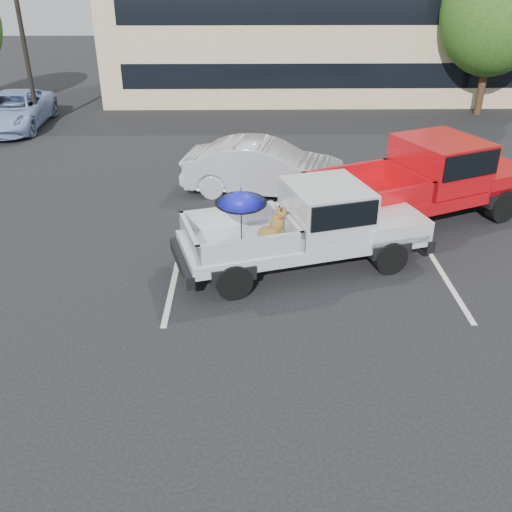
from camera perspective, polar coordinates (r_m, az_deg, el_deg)
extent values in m
plane|color=black|center=(11.51, 6.08, -5.63)|extent=(90.00, 90.00, 0.00)
cube|color=silver|center=(13.24, -7.89, -0.93)|extent=(0.12, 5.00, 0.01)
cube|color=silver|center=(13.85, 17.58, -0.71)|extent=(0.12, 5.00, 0.01)
cube|color=tan|center=(30.89, 5.76, 21.53)|extent=(20.00, 8.00, 6.00)
cube|color=black|center=(27.19, 6.52, 17.45)|extent=(18.00, 0.08, 1.10)
cube|color=black|center=(26.84, 6.85, 23.12)|extent=(18.00, 0.08, 1.10)
cylinder|color=black|center=(25.28, -22.05, 18.41)|extent=(0.18, 0.18, 6.00)
cylinder|color=#332114|center=(27.99, 21.70, 15.77)|extent=(0.32, 0.32, 2.73)
ellipsoid|color=#234B15|center=(27.63, 22.80, 21.51)|extent=(4.46, 4.46, 5.13)
cylinder|color=#332114|center=(34.67, 12.05, 19.16)|extent=(0.32, 0.32, 2.86)
cylinder|color=black|center=(11.74, -2.26, -2.56)|extent=(0.81, 0.48, 0.76)
cylinder|color=black|center=(13.32, -4.32, 1.28)|extent=(0.81, 0.48, 0.76)
cylinder|color=black|center=(13.00, 13.24, -0.14)|extent=(0.81, 0.48, 0.76)
cylinder|color=black|center=(14.44, 9.74, 3.14)|extent=(0.81, 0.48, 0.76)
cube|color=silver|center=(12.89, 4.61, 1.76)|extent=(5.71, 3.35, 0.28)
cube|color=silver|center=(13.62, 12.53, 3.60)|extent=(1.98, 2.26, 0.46)
cube|color=black|center=(14.14, 15.04, 2.52)|extent=(0.74, 1.94, 0.30)
cube|color=black|center=(12.31, -7.43, -0.61)|extent=(0.72, 1.93, 0.28)
cube|color=silver|center=(12.81, 7.03, 4.80)|extent=(2.10, 2.23, 1.05)
cube|color=black|center=(12.74, 7.08, 5.63)|extent=(1.98, 2.28, 0.55)
cube|color=black|center=(12.45, -1.61, 1.15)|extent=(2.72, 2.41, 0.10)
cube|color=silver|center=(13.08, -2.66, 3.96)|extent=(2.24, 0.74, 0.50)
cube|color=silver|center=(11.57, -0.47, 0.63)|extent=(2.24, 0.74, 0.50)
cube|color=silver|center=(12.10, -6.65, 1.73)|extent=(0.61, 1.80, 0.50)
cube|color=silver|center=(12.62, 3.19, 3.03)|extent=(0.61, 1.80, 0.50)
ellipsoid|color=brown|center=(12.47, 1.33, 2.29)|extent=(0.59, 0.53, 0.33)
cylinder|color=brown|center=(12.49, 2.61, 2.12)|extent=(0.07, 0.07, 0.25)
cylinder|color=brown|center=(12.63, 2.36, 2.43)|extent=(0.07, 0.07, 0.25)
ellipsoid|color=brown|center=(12.43, 2.10, 3.25)|extent=(0.38, 0.36, 0.44)
cylinder|color=red|center=(12.38, 2.21, 3.87)|extent=(0.22, 0.22, 0.04)
sphere|color=brown|center=(12.36, 2.53, 4.34)|extent=(0.24, 0.24, 0.24)
cone|color=black|center=(12.41, 3.11, 4.32)|extent=(0.19, 0.15, 0.11)
cone|color=black|center=(12.25, 2.55, 4.75)|extent=(0.08, 0.08, 0.12)
cone|color=black|center=(12.36, 2.36, 4.96)|extent=(0.08, 0.08, 0.12)
cylinder|color=brown|center=(12.46, 0.51, 1.76)|extent=(0.29, 0.05, 0.10)
cylinder|color=black|center=(12.20, -1.48, 3.57)|extent=(0.02, 0.10, 1.05)
cone|color=#1615BC|center=(11.99, -1.51, 5.95)|extent=(1.10, 1.12, 0.36)
cylinder|color=black|center=(11.93, -1.52, 6.66)|extent=(0.02, 0.02, 0.10)
cylinder|color=black|center=(12.04, -1.51, 5.37)|extent=(1.10, 1.10, 0.09)
cylinder|color=black|center=(13.88, 11.69, 2.13)|extent=(0.92, 0.65, 0.87)
cylinder|color=black|center=(15.44, 7.17, 5.21)|extent=(0.92, 0.65, 0.87)
cylinder|color=black|center=(16.52, 23.34, 4.61)|extent=(0.92, 0.65, 0.87)
cylinder|color=black|center=(17.86, 18.54, 7.13)|extent=(0.92, 0.65, 0.87)
cube|color=#B50A10|center=(15.74, 15.84, 6.09)|extent=(6.50, 4.52, 0.32)
cube|color=#B50A10|center=(17.18, 21.85, 7.80)|extent=(2.46, 2.70, 0.52)
cube|color=black|center=(17.93, 23.54, 6.79)|extent=(1.12, 2.13, 0.34)
cube|color=black|center=(14.07, 5.87, 3.57)|extent=(1.10, 2.12, 0.32)
cube|color=#B50A10|center=(15.89, 17.96, 8.98)|extent=(2.58, 2.68, 1.20)
cube|color=black|center=(15.82, 18.08, 9.75)|extent=(2.47, 2.72, 0.63)
cube|color=black|center=(14.74, 10.91, 5.46)|extent=(3.25, 2.99, 0.11)
cube|color=#B50A10|center=(15.37, 8.90, 7.94)|extent=(2.44, 1.18, 0.57)
cube|color=#B50A10|center=(13.89, 13.37, 5.31)|extent=(2.44, 1.18, 0.57)
cube|color=#B50A10|center=(13.95, 6.80, 5.99)|extent=(0.96, 1.96, 0.57)
cube|color=#B50A10|center=(15.35, 14.89, 7.31)|extent=(0.96, 1.96, 0.57)
imported|color=#B9BBC1|center=(16.96, 0.90, 8.80)|extent=(5.01, 2.53, 1.58)
imported|color=#8FA5D5|center=(25.98, -23.09, 13.23)|extent=(2.53, 5.23, 1.43)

